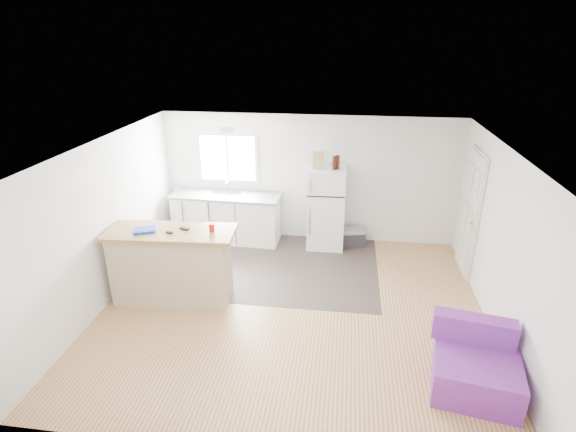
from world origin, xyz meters
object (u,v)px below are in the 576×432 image
(cooler, at_px, (353,237))
(blue_tray, at_px, (145,230))
(cleaner_jug, at_px, (216,295))
(bottle_right, at_px, (338,162))
(bottle_left, at_px, (334,163))
(mop, at_px, (145,288))
(red_cup, at_px, (212,227))
(kitchen_cabinets, at_px, (227,217))
(purple_seat, at_px, (475,367))
(refrigerator, at_px, (326,208))
(peninsula, at_px, (172,265))
(cardboard_box, at_px, (318,160))

(cooler, height_order, blue_tray, blue_tray)
(cleaner_jug, xyz_separation_m, bottle_right, (1.66, 2.18, 1.49))
(cleaner_jug, bearing_deg, bottle_left, 74.22)
(mop, distance_m, blue_tray, 0.93)
(red_cup, bearing_deg, cooler, 46.29)
(cooler, xyz_separation_m, mop, (-3.08, -2.33, 0.06))
(red_cup, bearing_deg, kitchen_cabinets, 100.20)
(purple_seat, distance_m, cleaner_jug, 3.61)
(refrigerator, bearing_deg, red_cup, -127.87)
(cooler, relative_size, red_cup, 4.19)
(refrigerator, relative_size, cooler, 3.01)
(cleaner_jug, height_order, blue_tray, blue_tray)
(peninsula, xyz_separation_m, purple_seat, (4.05, -1.30, -0.30))
(blue_tray, height_order, bottle_right, bottle_right)
(refrigerator, xyz_separation_m, blue_tray, (-2.47, -2.20, 0.39))
(cleaner_jug, relative_size, bottle_left, 1.38)
(peninsula, xyz_separation_m, mop, (-0.40, -0.13, -0.34))
(purple_seat, bearing_deg, refrigerator, 129.35)
(blue_tray, xyz_separation_m, cardboard_box, (2.31, 2.16, 0.51))
(bottle_left, distance_m, bottle_right, 0.08)
(cooler, bearing_deg, red_cup, -148.37)
(kitchen_cabinets, distance_m, cooler, 2.44)
(cardboard_box, bearing_deg, red_cup, -123.79)
(mop, bearing_deg, bottle_right, 44.91)
(purple_seat, height_order, bottle_left, bottle_left)
(bottle_left, height_order, bottle_right, same)
(refrigerator, bearing_deg, blue_tray, -139.91)
(cooler, bearing_deg, mop, -157.56)
(cardboard_box, distance_m, bottle_left, 0.28)
(purple_seat, xyz_separation_m, red_cup, (-3.42, 1.36, 0.92))
(cooler, relative_size, bottle_right, 2.01)
(purple_seat, bearing_deg, cooler, 121.87)
(kitchen_cabinets, relative_size, mop, 1.71)
(cardboard_box, relative_size, bottle_left, 1.20)
(cooler, xyz_separation_m, blue_tray, (-3.00, -2.27, 0.98))
(kitchen_cabinets, relative_size, purple_seat, 1.97)
(bottle_right, bearing_deg, cleaner_jug, -127.39)
(kitchen_cabinets, height_order, refrigerator, refrigerator)
(purple_seat, relative_size, bottle_right, 4.23)
(kitchen_cabinets, distance_m, refrigerator, 1.92)
(blue_tray, bearing_deg, cardboard_box, 43.09)
(kitchen_cabinets, height_order, purple_seat, kitchen_cabinets)
(mop, relative_size, bottle_left, 4.87)
(red_cup, height_order, blue_tray, red_cup)
(kitchen_cabinets, relative_size, refrigerator, 1.38)
(mop, bearing_deg, cardboard_box, 48.25)
(red_cup, distance_m, bottle_left, 2.63)
(kitchen_cabinets, xyz_separation_m, purple_seat, (3.79, -3.45, -0.19))
(purple_seat, distance_m, bottle_left, 4.04)
(red_cup, distance_m, blue_tray, 0.96)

